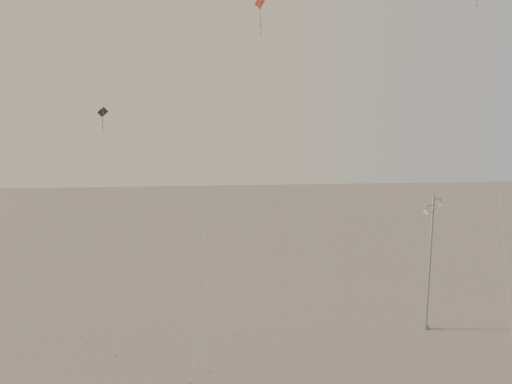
{
  "coord_description": "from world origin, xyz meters",
  "views": [
    {
      "loc": [
        -5.34,
        -27.4,
        15.99
      ],
      "look_at": [
        -2.31,
        5.0,
        10.69
      ],
      "focal_mm": 35.0,
      "sensor_mm": 36.0,
      "label": 1
    }
  ],
  "objects": [
    {
      "name": "ground",
      "position": [
        0.0,
        0.0,
        0.0
      ],
      "size": [
        160.0,
        160.0,
        0.0
      ],
      "primitive_type": "plane",
      "color": "gray",
      "rests_on": "ground"
    },
    {
      "name": "kite_1",
      "position": [
        -5.9,
        9.63,
        21.15
      ],
      "size": [
        0.54,
        10.91,
        27.8
      ],
      "rotation": [
        0.0,
        0.0,
        -0.81
      ],
      "color": "#2B2724",
      "rests_on": "ground"
    },
    {
      "name": "kite_5",
      "position": [
        -0.58,
        22.65,
        21.37
      ],
      "size": [
        7.81,
        16.51,
        29.52
      ],
      "rotation": [
        0.0,
        0.0,
        -1.08
      ],
      "color": "#AC641C",
      "rests_on": "ground"
    },
    {
      "name": "kite_6",
      "position": [
        -12.58,
        6.01,
        12.41
      ],
      "size": [
        2.24,
        0.31,
        16.26
      ],
      "rotation": [
        0.0,
        0.0,
        0.5
      ],
      "color": "#2B2724",
      "rests_on": "ground"
    },
    {
      "name": "kite_4",
      "position": [
        14.13,
        6.54,
        18.33
      ],
      "size": [
        2.63,
        3.75,
        25.05
      ],
      "rotation": [
        0.0,
        0.0,
        1.73
      ],
      "color": "#2B2724",
      "rests_on": "ground"
    },
    {
      "name": "kite_3",
      "position": [
        -3.23,
        2.51,
        17.33
      ],
      "size": [
        4.79,
        3.27,
        22.67
      ],
      "rotation": [
        0.0,
        0.0,
        -0.43
      ],
      "color": "maroon",
      "rests_on": "ground"
    },
    {
      "name": "street_lamp",
      "position": [
        10.48,
        6.13,
        5.36
      ],
      "size": [
        1.58,
        0.75,
        10.06
      ],
      "color": "#999CA2",
      "rests_on": "ground"
    }
  ]
}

